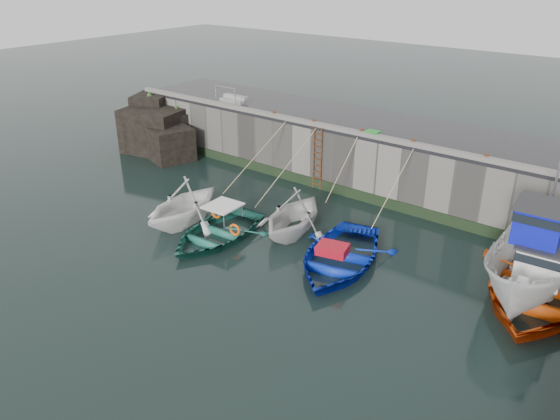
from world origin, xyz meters
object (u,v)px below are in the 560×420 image
Objects in this scene: boat_near_blue at (216,238)px; bollard_b at (314,122)px; ladder at (317,159)px; bollard_c at (362,132)px; boat_near_navy at (338,264)px; boat_far_orange at (537,286)px; fish_crate at (373,134)px; boat_far_white at (533,265)px; bollard_e at (486,157)px; boat_near_blacktrim at (293,232)px; boat_near_white at (184,222)px; bollard_d at (413,142)px; bollard_a at (274,114)px.

boat_near_blue is 8.09m from bollard_b.
ladder is 11.43× the size of bollard_c.
boat_near_blue is 0.88× the size of boat_near_navy.
boat_near_blue is 0.68× the size of boat_far_orange.
fish_crate is 2.19× the size of bollard_c.
fish_crate is (-8.42, 3.68, 2.19)m from boat_far_white.
boat_far_orange is 5.90m from bollard_e.
ladder is at bearing 103.00° from boat_near_blacktrim.
ladder is 11.43× the size of bollard_b.
boat_near_blue is (2.20, -0.25, 0.00)m from boat_near_white.
boat_near_blue is 11.55m from bollard_e.
boat_near_white is 14.12m from boat_far_white.
bollard_d reaches higher than boat_near_blacktrim.
boat_far_orange is at bearing -30.98° from boat_far_white.
fish_crate is 2.19× the size of bollard_a.
bollard_a is at bearing 87.45° from boat_near_white.
boat_far_white is at bearing 148.42° from boat_far_orange.
boat_near_navy is at bearing -49.17° from ladder.
boat_far_orange reaches higher than bollard_b.
bollard_c is 5.80m from bollard_e.
boat_far_orange is at bearing -17.56° from bollard_b.
bollard_e is at bearing 27.32° from boat_near_white.
boat_far_orange is at bearing -47.32° from bollard_e.
fish_crate is 5.23m from bollard_e.
boat_near_navy is 7.23m from fish_crate.
ladder is 0.46× the size of boat_far_white.
boat_near_blue is at bearing -69.56° from bollard_a.
bollard_a is at bearing 180.00° from bollard_d.
boat_near_blacktrim reaches higher than boat_near_navy.
boat_near_blue is at bearing -88.06° from bollard_b.
boat_near_blue is at bearing -124.40° from bollard_d.
boat_far_white is at bearing 7.40° from boat_near_white.
fish_crate reaches higher than boat_near_navy.
bollard_c is (-8.98, 3.63, 2.18)m from boat_far_white.
fish_crate is (-8.74, 3.85, 2.84)m from boat_far_orange.
bollard_a is (-0.55, 7.12, 3.30)m from boat_near_white.
bollard_c is at bearing 180.00° from bollard_e.
bollard_c reaches higher than boat_near_blacktrim.
bollard_a is at bearing 161.34° from boat_far_orange.
boat_near_blacktrim is 15.17× the size of bollard_a.
fish_crate reaches higher than boat_near_white.
boat_far_orange is at bearing -14.68° from bollard_a.
fish_crate is at bearing 64.75° from boat_near_blue.
boat_near_blue is at bearing -13.52° from boat_near_white.
boat_near_navy is 0.77× the size of boat_far_orange.
bollard_c is at bearing -172.21° from fish_crate.
boat_far_white is (11.18, -3.30, -0.48)m from ladder.
boat_far_white is at bearing -17.27° from bollard_b.
boat_near_white is 0.90× the size of boat_near_blue.
ladder reaches higher than boat_near_navy.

